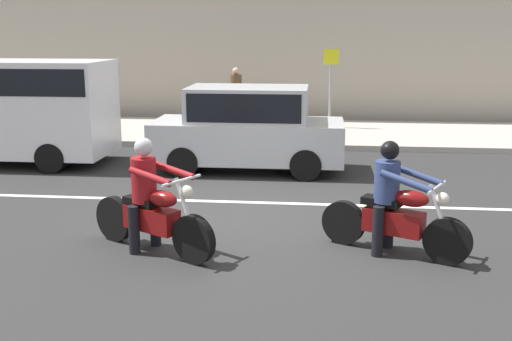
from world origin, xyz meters
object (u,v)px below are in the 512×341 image
(motorcycle_with_rider_crimson, at_px, (151,206))
(parked_hatchback_silver, at_px, (248,127))
(motorcycle_with_rider_denim_blue, at_px, (393,208))
(pedestrian_bystander, at_px, (236,92))
(street_sign_post, at_px, (331,79))

(motorcycle_with_rider_crimson, distance_m, parked_hatchback_silver, 5.09)
(motorcycle_with_rider_denim_blue, distance_m, pedestrian_bystander, 10.64)
(parked_hatchback_silver, height_order, pedestrian_bystander, pedestrian_bystander)
(motorcycle_with_rider_denim_blue, height_order, street_sign_post, street_sign_post)
(motorcycle_with_rider_crimson, distance_m, pedestrian_bystander, 10.31)
(motorcycle_with_rider_denim_blue, relative_size, parked_hatchback_silver, 0.47)
(street_sign_post, distance_m, pedestrian_bystander, 2.81)
(motorcycle_with_rider_crimson, relative_size, motorcycle_with_rider_denim_blue, 1.01)
(motorcycle_with_rider_denim_blue, relative_size, street_sign_post, 0.83)
(motorcycle_with_rider_crimson, relative_size, street_sign_post, 0.84)
(pedestrian_bystander, bearing_deg, street_sign_post, 0.95)
(motorcycle_with_rider_crimson, xyz_separation_m, motorcycle_with_rider_denim_blue, (3.26, 0.26, -0.01))
(street_sign_post, relative_size, pedestrian_bystander, 1.33)
(motorcycle_with_rider_crimson, height_order, street_sign_post, street_sign_post)
(motorcycle_with_rider_denim_blue, bearing_deg, street_sign_post, 94.03)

